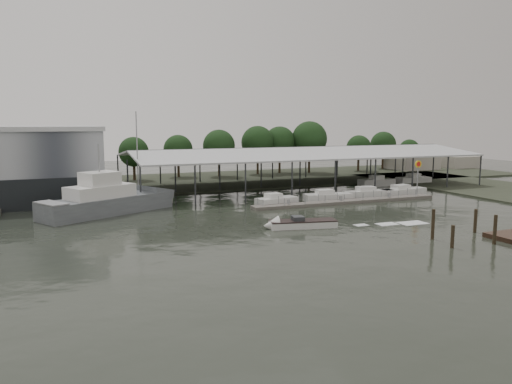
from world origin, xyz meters
name	(u,v)px	position (x,y,z in m)	size (l,w,h in m)	color
ground	(279,225)	(0.00, 0.00, 0.00)	(200.00, 200.00, 0.00)	#272C23
land_strip_far	(183,182)	(0.00, 42.00, 0.10)	(140.00, 30.00, 0.30)	#32382A
land_strip_east	(507,191)	(45.00, 10.00, 0.10)	(20.00, 60.00, 0.30)	#32382A
storage_warehouse	(9,164)	(-28.00, 29.94, 5.29)	(24.50, 20.50, 10.50)	#9BA0A5
covered_boat_shed	(300,151)	(17.00, 28.00, 6.13)	(58.24, 24.00, 6.96)	silver
floating_dock	(347,202)	(15.00, 10.00, 0.20)	(28.00, 2.00, 1.40)	#625E56
shell_fuel_sign	(418,171)	(27.00, 9.99, 3.93)	(1.10, 0.18, 5.55)	gray
distant_commercial_buildings	(427,162)	(59.03, 44.69, 1.84)	(22.00, 8.00, 4.00)	gray
grey_trawler	(109,201)	(-16.26, 14.31, 1.58)	(17.16, 12.14, 8.84)	slate
white_sailboat	(134,199)	(-12.31, 20.41, 0.65)	(9.99, 3.65, 12.69)	silver
speedboat_underway	(297,224)	(1.19, -1.94, 0.39)	(18.62, 5.65, 2.00)	silver
moored_cruiser_0	(276,201)	(5.19, 12.05, 0.61)	(6.07, 3.19, 1.70)	silver
moored_cruiser_1	(327,197)	(13.39, 12.57, 0.61)	(6.99, 3.03, 1.70)	silver
moored_cruiser_2	(368,193)	(20.75, 13.30, 0.61)	(7.89, 2.82, 1.70)	silver
moored_cruiser_3	(403,191)	(26.86, 13.00, 0.61)	(7.94, 3.11, 1.70)	silver
mooring_pilings	(481,234)	(13.33, -14.81, 0.98)	(7.10, 8.86, 3.51)	#332919
horizon_tree_line	(281,144)	(22.65, 47.74, 6.41)	(69.38, 9.12, 11.28)	#312315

